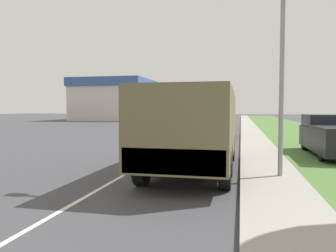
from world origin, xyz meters
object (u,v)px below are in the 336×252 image
(car_nearest_ahead, at_px, (221,128))
(car_second_ahead, at_px, (222,121))
(military_truck, at_px, (195,125))
(pickup_truck, at_px, (334,136))
(car_fourth_ahead, at_px, (215,115))
(car_third_ahead, at_px, (206,118))
(lamp_post, at_px, (275,31))

(car_nearest_ahead, relative_size, car_second_ahead, 1.11)
(military_truck, distance_m, car_second_ahead, 27.38)
(military_truck, xyz_separation_m, pickup_truck, (5.60, 5.05, -0.67))
(car_fourth_ahead, height_order, pickup_truck, pickup_truck)
(car_nearest_ahead, distance_m, car_fourth_ahead, 41.86)
(military_truck, bearing_deg, pickup_truck, 42.02)
(car_third_ahead, height_order, pickup_truck, pickup_truck)
(pickup_truck, height_order, lamp_post, lamp_post)
(car_fourth_ahead, xyz_separation_m, lamp_post, (5.99, -56.55, 3.61))
(car_nearest_ahead, height_order, car_fourth_ahead, car_fourth_ahead)
(car_fourth_ahead, relative_size, lamp_post, 0.56)
(military_truck, distance_m, car_fourth_ahead, 55.89)
(pickup_truck, bearing_deg, lamp_post, -118.36)
(car_third_ahead, bearing_deg, car_second_ahead, -75.41)
(car_nearest_ahead, xyz_separation_m, car_fourth_ahead, (-3.62, 41.71, 0.10))
(car_second_ahead, distance_m, lamp_post, 28.55)
(car_nearest_ahead, xyz_separation_m, car_third_ahead, (-3.88, 25.67, 0.07))
(military_truck, height_order, car_nearest_ahead, military_truck)
(car_second_ahead, xyz_separation_m, lamp_post, (3.03, -28.14, 3.72))
(car_second_ahead, bearing_deg, car_fourth_ahead, 95.95)
(car_nearest_ahead, height_order, pickup_truck, pickup_truck)
(car_nearest_ahead, relative_size, car_third_ahead, 0.95)
(military_truck, distance_m, car_nearest_ahead, 14.09)
(car_second_ahead, xyz_separation_m, car_fourth_ahead, (-2.96, 28.41, 0.11))
(pickup_truck, bearing_deg, car_nearest_ahead, 121.46)
(military_truck, xyz_separation_m, car_nearest_ahead, (0.08, 14.06, -0.91))
(military_truck, distance_m, pickup_truck, 7.57)
(car_third_ahead, height_order, lamp_post, lamp_post)
(car_nearest_ahead, height_order, car_third_ahead, car_third_ahead)
(car_third_ahead, xyz_separation_m, lamp_post, (6.25, -40.51, 3.65))
(military_truck, xyz_separation_m, car_third_ahead, (-3.80, 39.73, -0.83))
(car_fourth_ahead, distance_m, lamp_post, 56.98)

